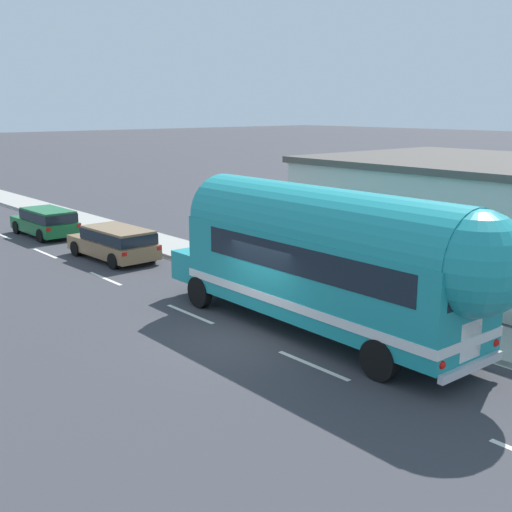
{
  "coord_description": "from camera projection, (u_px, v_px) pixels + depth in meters",
  "views": [
    {
      "loc": [
        -10.7,
        -13.11,
        6.21
      ],
      "look_at": [
        1.59,
        1.45,
        1.81
      ],
      "focal_mm": 45.58,
      "sensor_mm": 36.0,
      "label": 1
    }
  ],
  "objects": [
    {
      "name": "ground_plane",
      "position": [
        246.0,
        337.0,
        17.88
      ],
      "size": [
        300.0,
        300.0,
        0.0
      ],
      "primitive_type": "plane",
      "color": "#38383D"
    },
    {
      "name": "lane_markings",
      "position": [
        102.0,
        247.0,
        29.36
      ],
      "size": [
        3.67,
        80.0,
        0.01
      ],
      "color": "silver",
      "rests_on": "ground"
    },
    {
      "name": "sidewalk_slab",
      "position": [
        184.0,
        251.0,
        28.28
      ],
      "size": [
        2.37,
        90.0,
        0.15
      ],
      "primitive_type": "cube",
      "color": "#9E9B93",
      "rests_on": "ground"
    },
    {
      "name": "car_lead",
      "position": [
        115.0,
        241.0,
        26.76
      ],
      "size": [
        2.11,
        4.61,
        1.37
      ],
      "color": "olive",
      "rests_on": "ground"
    },
    {
      "name": "car_second",
      "position": [
        46.0,
        220.0,
        31.62
      ],
      "size": [
        1.96,
        4.36,
        1.37
      ],
      "color": "#196633",
      "rests_on": "ground"
    },
    {
      "name": "painted_bus",
      "position": [
        332.0,
        256.0,
        17.33
      ],
      "size": [
        2.71,
        11.83,
        4.12
      ],
      "color": "teal",
      "rests_on": "ground"
    }
  ]
}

